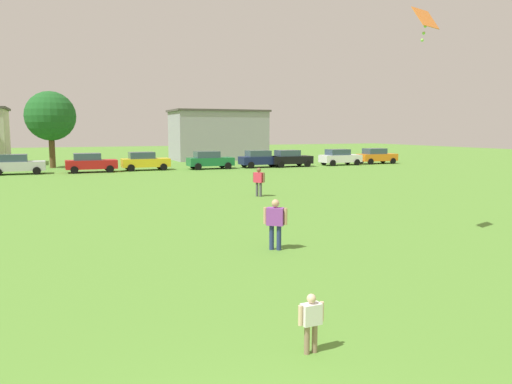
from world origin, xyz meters
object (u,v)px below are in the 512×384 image
Objects in this scene: child_kite_flyer at (311,318)px; parked_car_green_4 at (210,160)px; parked_car_white_7 at (340,157)px; tree_far_right at (50,116)px; bystander_near_trees at (259,180)px; parked_car_silver_1 at (17,164)px; parked_car_yellow_3 at (145,161)px; parked_car_orange_8 at (376,156)px; kite at (425,21)px; parked_car_black_6 at (290,158)px; parked_car_red_2 at (90,163)px; parked_car_navy_5 at (260,159)px; adult_bystander at (275,220)px.

parked_car_green_4 reaches higher than child_kite_flyer.
tree_far_right is at bearing 165.14° from parked_car_white_7.
bystander_near_trees is (6.80, 18.58, 0.35)m from child_kite_flyer.
parked_car_silver_1 is 10.66m from parked_car_yellow_3.
parked_car_orange_8 is 0.58× the size of tree_far_right.
parked_car_green_4 is (10.04, 38.55, 0.25)m from child_kite_flyer.
parked_car_silver_1 is (-13.99, 32.92, -6.33)m from kite.
parked_car_black_6 is 5.87m from parked_car_white_7.
parked_car_yellow_3 is (4.80, 0.51, 0.00)m from parked_car_red_2.
parked_car_green_4 reaches higher than bystander_near_trees.
tree_far_right is at bearing 152.80° from parked_car_green_4.
parked_car_navy_5 is at bearing -4.13° from parked_car_yellow_3.
parked_car_silver_1 is 5.86m from parked_car_red_2.
adult_bystander is 34.17m from parked_car_navy_5.
parked_car_orange_8 is (35.78, -0.40, 0.00)m from parked_car_silver_1.
parked_car_yellow_3 is at bearing 176.88° from parked_car_white_7.
parked_car_green_4 is 16.07m from tree_far_right.
parked_car_orange_8 is (29.92, -0.11, 0.00)m from parked_car_red_2.
parked_car_green_4 is 1.00× the size of parked_car_white_7.
adult_bystander is 0.37× the size of parked_car_navy_5.
parked_car_navy_5 is at bearing -58.13° from bystander_near_trees.
kite is at bearing -76.00° from parked_car_red_2.
parked_car_yellow_3 is at bearing 175.87° from parked_car_navy_5.
parked_car_yellow_3 is 1.00× the size of parked_car_white_7.
parked_car_black_6 is (24.93, -0.92, 0.00)m from parked_car_silver_1.
parked_car_navy_5 is 0.58× the size of tree_far_right.
kite reaches higher than parked_car_silver_1.
kite is 0.26× the size of parked_car_yellow_3.
parked_car_navy_5 reaches higher than child_kite_flyer.
kite reaches higher than parked_car_navy_5.
parked_car_orange_8 is at bearing -83.11° from bystander_near_trees.
parked_car_silver_1 reaches higher than bystander_near_trees.
adult_bystander is at bearing -84.29° from parked_car_red_2.
adult_bystander is at bearing -124.71° from parked_car_white_7.
parked_car_yellow_3 is 1.00× the size of parked_car_orange_8.
adult_bystander is at bearing -74.33° from parked_car_silver_1.
kite is 34.41m from parked_car_black_6.
parked_car_black_6 reaches higher than child_kite_flyer.
parked_car_red_2 is 8.55m from tree_far_right.
parked_car_yellow_3 is (-2.74, 20.74, -0.10)m from bystander_near_trees.
parked_car_black_6 is (8.30, -0.36, 0.00)m from parked_car_green_4.
parked_car_yellow_3 and parked_car_green_4 have the same top height.
parked_car_white_7 and parked_car_orange_8 have the same top height.
parked_car_silver_1 is at bearing -37.38° from adult_bystander.
parked_car_navy_5 is (21.88, -0.60, 0.00)m from parked_car_silver_1.
bystander_near_trees is 20.92m from parked_car_yellow_3.
parked_car_black_6 is at bearing -65.54° from bystander_near_trees.
parked_car_orange_8 is at bearing -11.89° from tree_far_right.
parked_car_silver_1 is 21.89m from parked_car_navy_5.
parked_car_navy_5 is at bearing -0.41° from parked_car_green_4.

